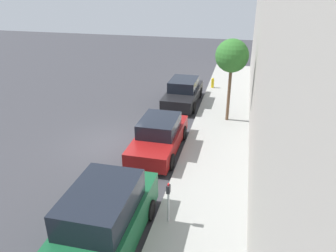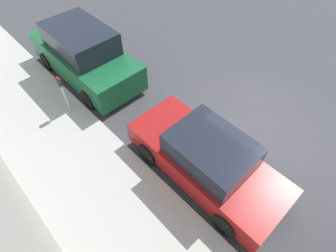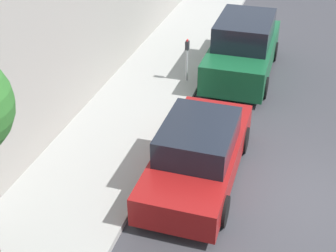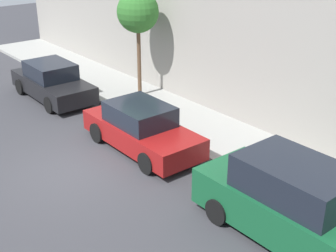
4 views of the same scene
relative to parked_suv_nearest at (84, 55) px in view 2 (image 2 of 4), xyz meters
The scene contains 5 objects.
ground_plane 6.63m from the parked_suv_nearest, 111.07° to the left, with size 60.00×60.00×0.00m, color #38383D.
sidewalk 6.70m from the parked_suv_nearest, 67.05° to the left, with size 2.90×32.00×0.15m.
parked_suv_nearest is the anchor object (origin of this frame).
parked_sedan_second 6.02m from the parked_suv_nearest, 89.32° to the left, with size 1.92×4.51×1.54m.
parking_meter_near 2.07m from the parked_suv_nearest, 39.73° to the left, with size 0.11×0.15×1.41m.
Camera 2 is at (5.80, 1.93, 6.60)m, focal length 28.00 mm.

